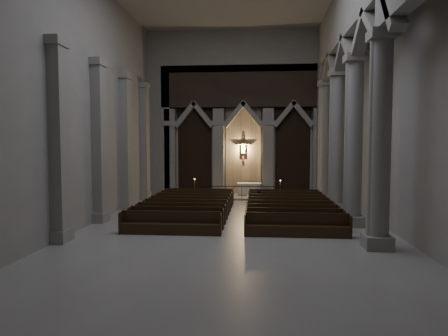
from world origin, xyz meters
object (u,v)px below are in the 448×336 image
(altar_rail, at_px, (242,191))
(altar, at_px, (249,189))
(worshipper, at_px, (258,199))
(candle_stand_left, at_px, (195,194))
(pews, at_px, (238,211))
(candle_stand_right, at_px, (280,195))

(altar_rail, bearing_deg, altar, 77.20)
(altar, xyz_separation_m, worshipper, (0.63, -4.69, -0.04))
(altar_rail, xyz_separation_m, candle_stand_left, (-3.27, 0.54, -0.32))
(altar_rail, distance_m, pews, 5.59)
(altar_rail, relative_size, worshipper, 4.86)
(altar_rail, xyz_separation_m, pews, (0.00, -5.58, -0.39))
(candle_stand_left, distance_m, candle_stand_right, 5.85)
(altar_rail, bearing_deg, pews, -90.00)
(altar, bearing_deg, worshipper, -82.31)
(candle_stand_left, height_order, candle_stand_right, candle_stand_left)
(altar, distance_m, altar_rail, 2.12)
(candle_stand_left, bearing_deg, candle_stand_right, -1.48)
(altar, height_order, candle_stand_left, candle_stand_left)
(candle_stand_right, relative_size, worshipper, 1.26)
(pews, bearing_deg, worshipper, 69.55)
(worshipper, bearing_deg, candle_stand_right, 87.00)
(altar, xyz_separation_m, candle_stand_right, (2.11, -1.68, -0.21))
(candle_stand_left, height_order, pews, candle_stand_left)
(candle_stand_right, bearing_deg, pews, -113.36)
(pews, height_order, worshipper, worshipper)
(altar, bearing_deg, pews, -93.52)
(candle_stand_right, bearing_deg, altar_rail, -171.34)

